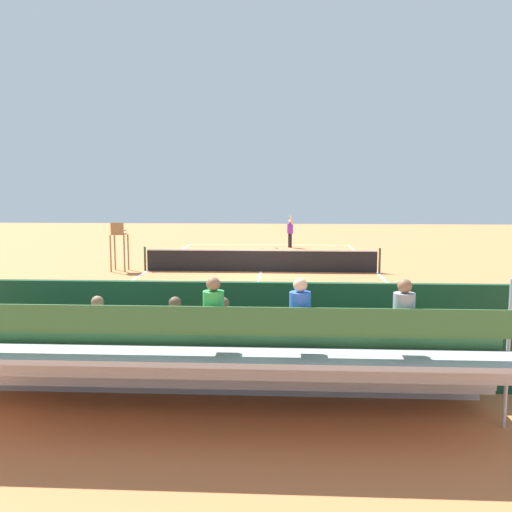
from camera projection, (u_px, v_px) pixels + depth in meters
name	position (u px, v px, depth m)	size (l,w,h in m)	color
ground_plane	(261.00, 272.00, 24.32)	(60.00, 60.00, 0.00)	#D17542
court_line_markings	(261.00, 272.00, 24.36)	(10.10, 22.20, 0.01)	white
tennis_net	(261.00, 260.00, 24.26)	(10.30, 0.10, 1.07)	black
backdrop_wall	(227.00, 335.00, 10.33)	(18.00, 0.16, 2.00)	#194228
bleacher_stand	(218.00, 360.00, 8.98)	(9.06, 2.40, 2.48)	#B2B2B7
umpire_chair	(119.00, 241.00, 24.35)	(0.67, 0.67, 2.14)	olive
courtside_bench	(408.00, 350.00, 10.92)	(1.80, 0.40, 0.93)	#9E754C
equipment_bag	(308.00, 369.00, 10.95)	(0.90, 0.36, 0.36)	#B22D2D
tennis_player	(290.00, 231.00, 33.55)	(0.47, 0.55, 1.93)	black
tennis_racket	(280.00, 248.00, 33.07)	(0.57, 0.42, 0.03)	black
tennis_ball_near	(332.00, 252.00, 31.32)	(0.07, 0.07, 0.07)	#CCDB33
tennis_ball_far	(262.00, 248.00, 32.95)	(0.07, 0.07, 0.07)	#CCDB33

